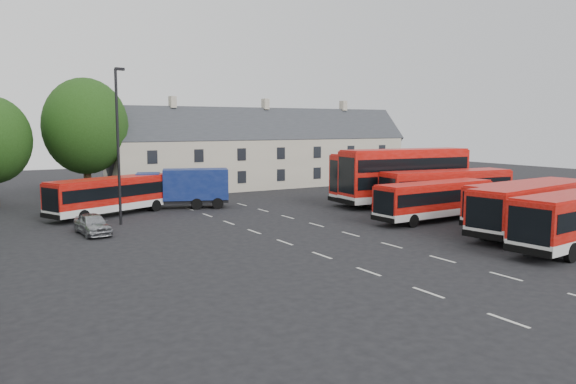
% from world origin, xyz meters
% --- Properties ---
extents(ground, '(140.00, 140.00, 0.00)m').
position_xyz_m(ground, '(0.00, 0.00, 0.00)').
color(ground, black).
rests_on(ground, ground).
extents(lane_markings, '(5.15, 33.80, 0.01)m').
position_xyz_m(lane_markings, '(2.50, 2.00, 0.01)').
color(lane_markings, beige).
rests_on(lane_markings, ground).
extents(terrace_houses, '(35.70, 7.13, 10.06)m').
position_xyz_m(terrace_houses, '(14.00, 30.00, 3.86)').
color(terrace_houses, beige).
rests_on(terrace_houses, ground).
extents(bus_row_b, '(11.90, 4.48, 3.29)m').
position_xyz_m(bus_row_b, '(15.00, -4.10, 1.98)').
color(bus_row_b, silver).
rests_on(bus_row_b, ground).
extents(bus_row_c, '(11.21, 3.50, 3.12)m').
position_xyz_m(bus_row_c, '(17.31, -1.87, 1.87)').
color(bus_row_c, silver).
rests_on(bus_row_c, ground).
extents(bus_row_d, '(10.31, 2.80, 2.89)m').
position_xyz_m(bus_row_d, '(13.44, 2.92, 1.74)').
color(bus_row_d, silver).
rests_on(bus_row_d, ground).
extents(bus_row_e, '(11.99, 4.22, 3.32)m').
position_xyz_m(bus_row_e, '(18.27, 6.32, 2.00)').
color(bus_row_e, silver).
rests_on(bus_row_e, ground).
extents(bus_dd_south, '(12.35, 3.81, 4.98)m').
position_xyz_m(bus_dd_south, '(17.10, 10.09, 2.84)').
color(bus_dd_south, silver).
rests_on(bus_dd_south, ground).
extents(bus_dd_north, '(11.32, 3.62, 4.56)m').
position_xyz_m(bus_dd_north, '(16.84, 11.83, 2.60)').
color(bus_dd_north, silver).
rests_on(bus_dd_north, ground).
extents(bus_north, '(10.67, 6.38, 2.99)m').
position_xyz_m(bus_north, '(-6.39, 17.79, 1.80)').
color(bus_north, silver).
rests_on(bus_north, ground).
extents(box_truck, '(7.98, 4.90, 3.34)m').
position_xyz_m(box_truck, '(-0.14, 18.65, 1.88)').
color(box_truck, black).
rests_on(box_truck, ground).
extents(silver_car, '(1.92, 4.18, 1.39)m').
position_xyz_m(silver_car, '(-9.45, 10.53, 0.69)').
color(silver_car, '#989A9F').
rests_on(silver_car, ground).
extents(lamppost, '(0.77, 0.44, 11.06)m').
position_xyz_m(lamppost, '(-6.92, 13.31, 5.90)').
color(lamppost, black).
rests_on(lamppost, ground).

